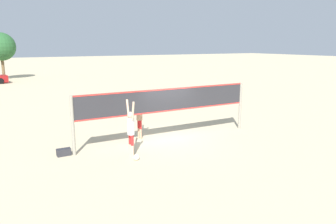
{
  "coord_description": "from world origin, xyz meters",
  "views": [
    {
      "loc": [
        -7.09,
        -12.63,
        4.36
      ],
      "look_at": [
        0.0,
        0.0,
        1.32
      ],
      "focal_mm": 35.0,
      "sensor_mm": 36.0,
      "label": 1
    }
  ],
  "objects_px": {
    "volleyball": "(136,157)",
    "gear_bag": "(64,152)",
    "player_spiker": "(131,128)",
    "volleyball_net": "(168,104)",
    "player_blocker": "(139,114)",
    "tree_left_cluster": "(1,47)"
  },
  "relations": [
    {
      "from": "player_spiker",
      "to": "tree_left_cluster",
      "type": "bearing_deg",
      "value": 4.42
    },
    {
      "from": "player_spiker",
      "to": "volleyball_net",
      "type": "bearing_deg",
      "value": -61.15
    },
    {
      "from": "player_blocker",
      "to": "tree_left_cluster",
      "type": "bearing_deg",
      "value": -172.88
    },
    {
      "from": "volleyball_net",
      "to": "gear_bag",
      "type": "height_order",
      "value": "volleyball_net"
    },
    {
      "from": "player_blocker",
      "to": "gear_bag",
      "type": "xyz_separation_m",
      "value": [
        -3.61,
        -0.67,
        -1.02
      ]
    },
    {
      "from": "volleyball",
      "to": "gear_bag",
      "type": "height_order",
      "value": "gear_bag"
    },
    {
      "from": "volleyball_net",
      "to": "player_blocker",
      "type": "xyz_separation_m",
      "value": [
        -1.04,
        0.84,
        -0.52
      ]
    },
    {
      "from": "volleyball",
      "to": "player_spiker",
      "type": "bearing_deg",
      "value": 92.78
    },
    {
      "from": "player_spiker",
      "to": "player_blocker",
      "type": "height_order",
      "value": "player_spiker"
    },
    {
      "from": "volleyball",
      "to": "gear_bag",
      "type": "bearing_deg",
      "value": 140.46
    },
    {
      "from": "gear_bag",
      "to": "tree_left_cluster",
      "type": "height_order",
      "value": "tree_left_cluster"
    },
    {
      "from": "player_spiker",
      "to": "tree_left_cluster",
      "type": "distance_m",
      "value": 33.95
    },
    {
      "from": "player_spiker",
      "to": "gear_bag",
      "type": "height_order",
      "value": "player_spiker"
    },
    {
      "from": "player_blocker",
      "to": "volleyball",
      "type": "bearing_deg",
      "value": -27.07
    },
    {
      "from": "tree_left_cluster",
      "to": "gear_bag",
      "type": "bearing_deg",
      "value": -89.4
    },
    {
      "from": "player_spiker",
      "to": "player_blocker",
      "type": "distance_m",
      "value": 2.53
    },
    {
      "from": "volleyball_net",
      "to": "player_blocker",
      "type": "height_order",
      "value": "volleyball_net"
    },
    {
      "from": "player_blocker",
      "to": "tree_left_cluster",
      "type": "relative_size",
      "value": 0.39
    },
    {
      "from": "gear_bag",
      "to": "tree_left_cluster",
      "type": "distance_m",
      "value": 32.49
    },
    {
      "from": "volleyball_net",
      "to": "volleyball",
      "type": "distance_m",
      "value": 3.32
    },
    {
      "from": "volleyball_net",
      "to": "player_spiker",
      "type": "xyz_separation_m",
      "value": [
        -2.38,
        -1.31,
        -0.49
      ]
    },
    {
      "from": "player_blocker",
      "to": "volleyball",
      "type": "xyz_separation_m",
      "value": [
        -1.31,
        -2.57,
        -1.04
      ]
    }
  ]
}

